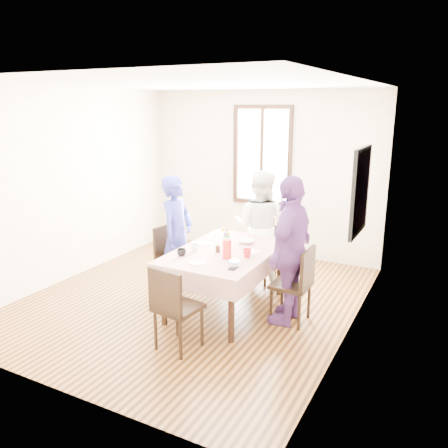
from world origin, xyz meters
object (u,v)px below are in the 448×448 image
at_px(chair_near, 178,307).
at_px(person_left, 177,236).
at_px(chair_left, 176,260).
at_px(dining_table, 226,280).
at_px(person_far, 260,227).
at_px(chair_right, 291,284).
at_px(chair_far, 260,250).
at_px(person_right, 291,251).

xyz_separation_m(chair_near, person_left, (-0.80, 1.21, 0.34)).
relative_size(chair_left, person_left, 0.57).
distance_m(dining_table, person_far, 1.13).
distance_m(dining_table, chair_near, 1.07).
distance_m(person_left, person_far, 1.20).
bearing_deg(chair_right, dining_table, 94.30).
relative_size(chair_far, person_far, 0.57).
xyz_separation_m(person_left, person_far, (0.80, 0.90, 0.00)).
relative_size(chair_left, person_far, 0.57).
relative_size(chair_left, chair_far, 1.00).
bearing_deg(chair_left, person_far, 144.21).
height_order(chair_left, person_right, person_right).
height_order(chair_left, person_left, person_left).
xyz_separation_m(chair_left, person_left, (0.02, 0.00, 0.34)).
bearing_deg(chair_far, chair_right, 132.74).
bearing_deg(chair_left, dining_table, 86.61).
height_order(chair_right, chair_far, same).
xyz_separation_m(chair_right, person_right, (-0.02, 0.00, 0.41)).
xyz_separation_m(dining_table, person_left, (-0.80, 0.15, 0.42)).
relative_size(chair_left, chair_right, 1.00).
bearing_deg(chair_left, chair_far, 144.81).
bearing_deg(person_far, dining_table, 86.11).
bearing_deg(dining_table, chair_far, 90.00).
bearing_deg(chair_right, chair_left, 87.56).
bearing_deg(person_far, chair_right, 125.63).
bearing_deg(chair_near, chair_left, 132.33).
distance_m(dining_table, chair_right, 0.83).
distance_m(person_left, person_right, 1.60).
bearing_deg(chair_left, chair_near, 40.83).
relative_size(person_left, person_right, 0.92).
xyz_separation_m(chair_right, person_far, (-0.82, 1.00, 0.34)).
height_order(chair_near, person_left, person_left).
distance_m(chair_left, person_far, 1.27).
relative_size(chair_near, person_far, 0.57).
bearing_deg(chair_near, dining_table, 98.12).
relative_size(chair_far, chair_near, 1.00).
relative_size(person_left, person_far, 0.99).
bearing_deg(person_right, chair_right, 92.25).
relative_size(chair_near, person_right, 0.53).
distance_m(chair_left, person_right, 1.67).
bearing_deg(person_far, person_right, 124.87).
bearing_deg(person_right, dining_table, -84.29).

